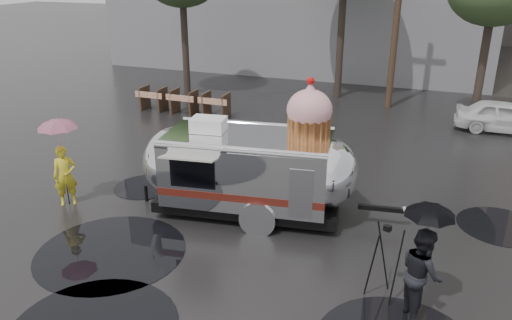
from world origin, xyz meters
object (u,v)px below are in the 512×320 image
at_px(person_right, 421,273).
at_px(airstream_trailer, 252,166).
at_px(person_left, 65,176).
at_px(tripod, 385,255).

bearing_deg(person_right, airstream_trailer, 33.08).
relative_size(airstream_trailer, person_left, 4.16).
distance_m(person_left, person_right, 9.14).
height_order(airstream_trailer, person_right, airstream_trailer).
height_order(airstream_trailer, tripod, airstream_trailer).
bearing_deg(person_right, person_left, 56.46).
bearing_deg(airstream_trailer, person_left, -172.96).
bearing_deg(airstream_trailer, person_right, -40.34).
xyz_separation_m(person_left, person_right, (9.02, -1.43, 0.07)).
xyz_separation_m(airstream_trailer, person_left, (-4.76, -1.28, -0.47)).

